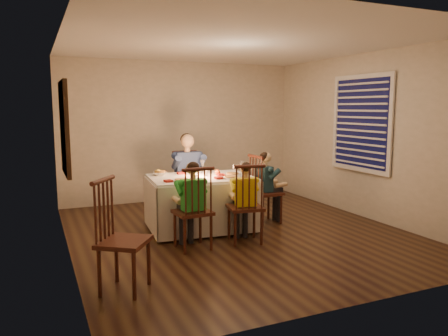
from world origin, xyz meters
name	(u,v)px	position (x,y,z in m)	size (l,w,h in m)	color
ground	(237,232)	(0.00, 0.00, 0.00)	(5.00, 5.00, 0.00)	black
wall_left	(64,147)	(-2.25, 0.00, 1.30)	(0.02, 5.00, 2.60)	beige
wall_right	(366,136)	(2.25, 0.00, 1.30)	(0.02, 5.00, 2.60)	beige
wall_back	(181,131)	(0.00, 2.50, 1.30)	(4.50, 0.02, 2.60)	beige
ceiling	(238,43)	(0.00, 0.00, 2.60)	(5.00, 5.00, 0.00)	white
dining_table	(201,192)	(-0.41, 0.38, 0.55)	(1.56, 1.18, 0.74)	white
chair_adult	(188,215)	(-0.32, 1.20, 0.00)	(0.43, 0.41, 1.05)	#34150E
chair_near_left	(193,248)	(-0.82, -0.41, 0.00)	(0.43, 0.41, 1.05)	#34150E
chair_near_right	(245,242)	(-0.10, -0.44, 0.00)	(0.43, 0.41, 1.05)	#34150E
chair_end	(265,222)	(0.63, 0.31, 0.00)	(0.43, 0.41, 1.05)	#34150E
chair_extra	(126,290)	(-1.84, -1.35, 0.00)	(0.45, 0.43, 1.10)	#34150E
adult	(188,215)	(-0.32, 1.20, 0.00)	(0.51, 0.47, 1.34)	#32497D
child_green	(193,248)	(-0.82, -0.41, 0.00)	(0.37, 0.34, 1.10)	green
child_yellow	(245,242)	(-0.10, -0.44, 0.00)	(0.35, 0.32, 1.06)	yellow
child_teal	(265,222)	(0.63, 0.31, 0.00)	(0.36, 0.33, 1.09)	#18343D
setting_adult	(193,173)	(-0.42, 0.69, 0.78)	(0.26, 0.26, 0.02)	silver
setting_green	(182,181)	(-0.79, 0.10, 0.78)	(0.26, 0.26, 0.02)	silver
setting_yellow	(231,178)	(-0.08, 0.06, 0.78)	(0.26, 0.26, 0.02)	silver
setting_teal	(233,174)	(0.07, 0.31, 0.78)	(0.26, 0.26, 0.02)	silver
candle_left	(195,173)	(-0.49, 0.38, 0.82)	(0.06, 0.06, 0.10)	silver
candle_right	(206,173)	(-0.33, 0.37, 0.82)	(0.06, 0.06, 0.10)	silver
squash	(158,172)	(-0.94, 0.73, 0.82)	(0.09, 0.09, 0.09)	yellow
orange_fruit	(218,172)	(-0.13, 0.41, 0.81)	(0.08, 0.08, 0.08)	#DE5612
serving_bowl	(160,174)	(-0.91, 0.72, 0.80)	(0.20, 0.20, 0.05)	silver
wall_mirror	(65,128)	(-2.22, 0.30, 1.50)	(0.06, 0.95, 1.15)	black
window_blinds	(360,123)	(2.21, 0.10, 1.50)	(0.07, 1.34, 1.54)	black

